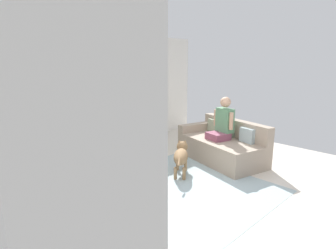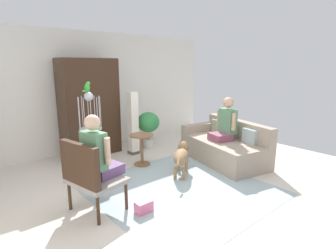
% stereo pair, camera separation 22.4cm
% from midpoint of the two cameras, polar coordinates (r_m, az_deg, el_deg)
% --- Properties ---
extents(ground_plane, '(6.95, 6.95, 0.00)m').
position_cam_midpoint_polar(ground_plane, '(4.61, 3.68, -12.26)').
color(ground_plane, beige).
extents(back_wall, '(6.39, 0.12, 2.65)m').
position_cam_midpoint_polar(back_wall, '(6.51, -13.84, 6.81)').
color(back_wall, silver).
rests_on(back_wall, ground).
extents(area_rug, '(2.51, 2.59, 0.01)m').
position_cam_midpoint_polar(area_rug, '(4.41, 4.04, -13.41)').
color(area_rug, '#9EB2B7').
rests_on(area_rug, ground).
extents(couch, '(1.32, 1.95, 0.81)m').
position_cam_midpoint_polar(couch, '(5.69, 12.96, -4.51)').
color(couch, gray).
rests_on(couch, ground).
extents(armchair, '(0.70, 0.80, 0.99)m').
position_cam_midpoint_polar(armchair, '(3.65, -14.70, -9.84)').
color(armchair, '#382316').
rests_on(armchair, ground).
extents(person_on_couch, '(0.51, 0.52, 0.85)m').
position_cam_midpoint_polar(person_on_couch, '(5.52, 13.11, 0.30)').
color(person_on_couch, '#89465D').
extents(person_on_armchair, '(0.53, 0.50, 0.86)m').
position_cam_midpoint_polar(person_on_armchair, '(3.67, -12.85, -5.88)').
color(person_on_armchair, '#644472').
extents(round_end_table, '(0.45, 0.45, 0.61)m').
position_cam_midpoint_polar(round_end_table, '(5.29, -4.31, -4.74)').
color(round_end_table, brown).
rests_on(round_end_table, ground).
extents(dog, '(0.76, 0.64, 0.55)m').
position_cam_midpoint_polar(dog, '(4.88, 4.19, -6.51)').
color(dog, olive).
rests_on(dog, ground).
extents(bird_cage_stand, '(0.40, 0.40, 1.45)m').
position_cam_midpoint_polar(bird_cage_stand, '(5.12, -14.70, -1.46)').
color(bird_cage_stand, silver).
rests_on(bird_cage_stand, ground).
extents(parrot, '(0.17, 0.10, 0.18)m').
position_cam_midpoint_polar(parrot, '(4.99, -15.38, 7.56)').
color(parrot, green).
rests_on(parrot, bird_cage_stand).
extents(potted_plant, '(0.52, 0.52, 0.85)m').
position_cam_midpoint_polar(potted_plant, '(6.34, -3.15, 0.08)').
color(potted_plant, beige).
rests_on(potted_plant, ground).
extents(column_lamp, '(0.20, 0.20, 1.37)m').
position_cam_midpoint_polar(column_lamp, '(5.91, -6.30, 0.18)').
color(column_lamp, '#4C4742').
rests_on(column_lamp, ground).
extents(armoire_cabinet, '(1.18, 0.56, 2.06)m').
position_cam_midpoint_polar(armoire_cabinet, '(6.01, -15.14, 3.44)').
color(armoire_cabinet, '#382316').
rests_on(armoire_cabinet, ground).
extents(handbag, '(0.23, 0.14, 0.16)m').
position_cam_midpoint_polar(handbag, '(3.77, -3.34, -16.88)').
color(handbag, '#D8668C').
rests_on(handbag, ground).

